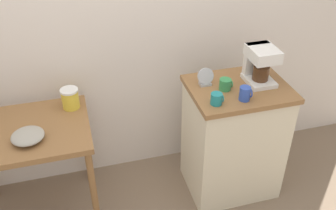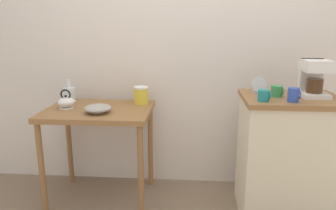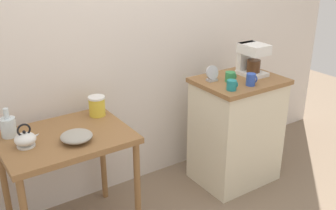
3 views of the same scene
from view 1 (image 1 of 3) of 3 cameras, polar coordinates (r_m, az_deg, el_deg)
name	(u,v)px [view 1 (image 1 of 3)]	position (r m, az deg, el deg)	size (l,w,h in m)	color
ground_plane	(136,200)	(3.06, -4.77, -14.03)	(8.00, 8.00, 0.00)	#7A6651
back_wall	(126,2)	(2.71, -6.25, 15.08)	(4.40, 0.10, 2.80)	silver
wooden_table	(27,142)	(2.66, -20.27, -5.23)	(0.82, 0.63, 0.78)	olive
kitchen_counter	(233,139)	(2.91, 9.67, -5.03)	(0.68, 0.53, 0.92)	beige
bowl_stoneware	(28,136)	(2.48, -20.22, -4.38)	(0.20, 0.20, 0.06)	#9E998C
canister_enamel	(70,98)	(2.69, -14.40, 0.96)	(0.12, 0.12, 0.14)	gold
coffee_maker	(260,63)	(2.68, 13.56, 6.16)	(0.18, 0.22, 0.26)	white
mug_dark_teal	(217,99)	(2.42, 7.29, 0.93)	(0.08, 0.07, 0.08)	teal
mug_blue	(245,93)	(2.49, 11.45, 1.70)	(0.08, 0.07, 0.09)	#2D4CAD
mug_tall_green	(225,84)	(2.58, 8.58, 3.07)	(0.09, 0.08, 0.08)	#338C4C
table_clock	(205,78)	(2.61, 5.61, 4.06)	(0.11, 0.06, 0.12)	#B2B5BA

